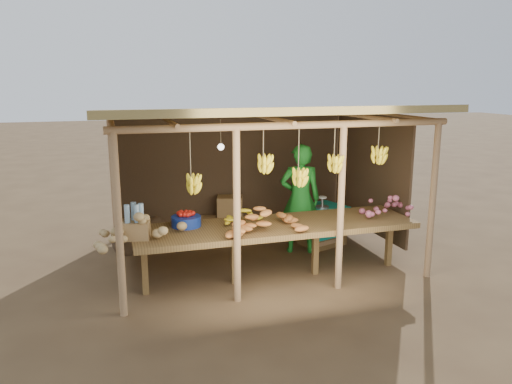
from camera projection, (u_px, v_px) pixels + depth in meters
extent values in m
plane|color=brown|center=(256.00, 256.00, 7.94)|extent=(60.00, 60.00, 0.00)
cylinder|color=#A47C54|center=(119.00, 227.00, 5.70)|extent=(0.09, 0.09, 2.20)
cylinder|color=#A47C54|center=(433.00, 201.00, 6.89)|extent=(0.09, 0.09, 2.20)
cylinder|color=#A47C54|center=(113.00, 179.00, 8.50)|extent=(0.09, 0.09, 2.20)
cylinder|color=#A47C54|center=(337.00, 167.00, 9.69)|extent=(0.09, 0.09, 2.20)
cylinder|color=#A47C54|center=(237.00, 217.00, 6.10)|extent=(0.09, 0.09, 2.20)
cylinder|color=#A47C54|center=(341.00, 209.00, 6.50)|extent=(0.09, 0.09, 2.20)
cylinder|color=#A47C54|center=(292.00, 125.00, 6.06)|extent=(4.40, 0.09, 0.09)
cylinder|color=#A47C54|center=(232.00, 111.00, 8.86)|extent=(4.40, 0.09, 0.09)
cube|color=#A38B4C|center=(256.00, 111.00, 7.44)|extent=(4.70, 3.50, 0.28)
cube|color=#493522|center=(232.00, 166.00, 9.06)|extent=(4.20, 0.04, 1.98)
cube|color=#493522|center=(116.00, 187.00, 7.27)|extent=(0.04, 2.40, 1.98)
cube|color=#493522|center=(370.00, 173.00, 8.45)|extent=(0.04, 2.40, 1.98)
cube|color=brown|center=(276.00, 227.00, 6.88)|extent=(3.90, 1.05, 0.08)
cube|color=brown|center=(145.00, 268.00, 6.46)|extent=(0.08, 0.08, 0.72)
cube|color=brown|center=(234.00, 259.00, 6.80)|extent=(0.08, 0.08, 0.72)
cube|color=brown|center=(315.00, 250.00, 7.14)|extent=(0.08, 0.08, 0.72)
cube|color=brown|center=(389.00, 242.00, 7.48)|extent=(0.08, 0.08, 0.72)
cylinder|color=navy|center=(186.00, 221.00, 6.76)|extent=(0.40, 0.40, 0.14)
cube|color=olive|center=(135.00, 230.00, 6.23)|extent=(0.41, 0.35, 0.23)
imported|color=#197220|center=(300.00, 199.00, 7.98)|extent=(0.74, 0.59, 1.77)
cube|color=brown|center=(322.00, 227.00, 8.47)|extent=(0.80, 0.74, 0.61)
cube|color=#0D998F|center=(322.00, 208.00, 8.40)|extent=(0.89, 0.83, 0.06)
cube|color=olive|center=(230.00, 225.00, 8.96)|extent=(0.53, 0.47, 0.35)
cube|color=olive|center=(230.00, 206.00, 8.88)|extent=(0.53, 0.47, 0.35)
cube|color=olive|center=(203.00, 227.00, 8.82)|extent=(0.53, 0.47, 0.35)
ellipsoid|color=#493522|center=(127.00, 235.00, 8.05)|extent=(0.50, 0.50, 0.67)
ellipsoid|color=#493522|center=(155.00, 233.00, 8.18)|extent=(0.50, 0.50, 0.67)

